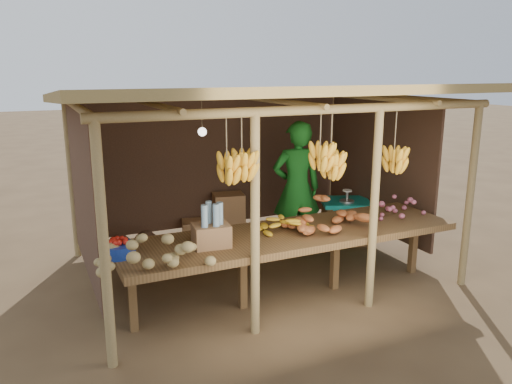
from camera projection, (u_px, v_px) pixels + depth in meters
name	position (u px, v px, depth m)	size (l,w,h in m)	color
ground	(256.00, 269.00, 6.63)	(60.00, 60.00, 0.00)	brown
stall_structure	(258.00, 125.00, 6.12)	(4.70, 3.50, 2.43)	#937A4C
counter	(291.00, 237.00, 5.62)	(3.90, 1.05, 0.80)	brown
potato_heap	(153.00, 245.00, 4.65)	(1.08, 0.65, 0.37)	#9B8550
sweet_potato_heap	(332.00, 214.00, 5.66)	(1.02, 0.61, 0.36)	#BD6330
onion_heap	(400.00, 202.00, 6.18)	(0.69, 0.41, 0.35)	#BA5A73
banana_pile	(286.00, 216.00, 5.61)	(0.52, 0.31, 0.34)	yellow
tomato_basin	(118.00, 249.00, 4.87)	(0.35, 0.35, 0.18)	navy
bottle_box	(211.00, 230.00, 5.11)	(0.40, 0.33, 0.47)	#9C6D45
vendor	(297.00, 189.00, 6.99)	(0.69, 0.45, 1.90)	#17691E
tarp_crate	(345.00, 220.00, 7.59)	(0.90, 0.85, 0.85)	brown
carton_stack	(219.00, 222.00, 7.58)	(1.01, 0.43, 0.73)	#9C6D45
burlap_sacks	(133.00, 248.00, 6.74)	(0.74, 0.39, 0.53)	#4D3324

